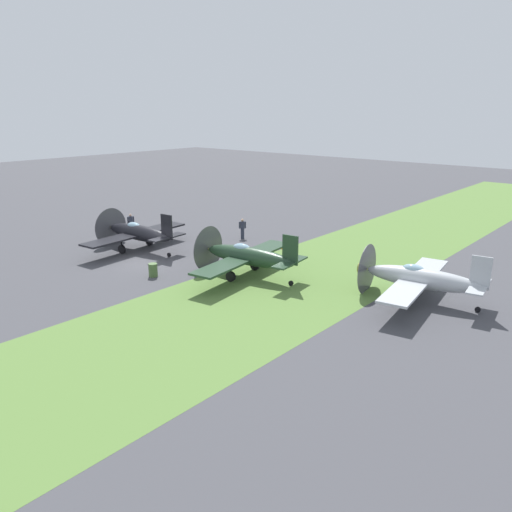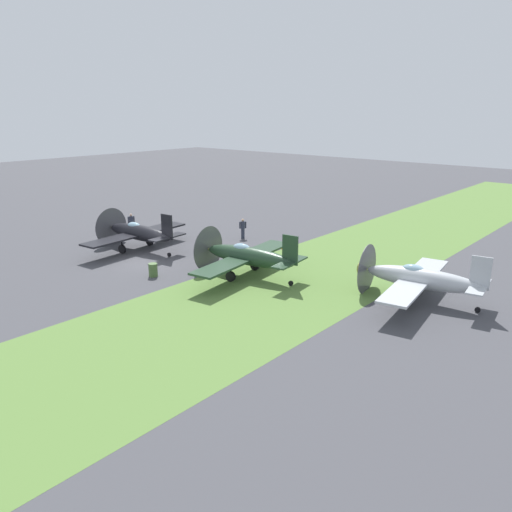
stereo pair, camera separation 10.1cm
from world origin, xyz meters
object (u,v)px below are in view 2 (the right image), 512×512
(ground_crew_chief, at_px, (243,228))
(ground_crew_mechanic, at_px, (131,223))
(fuel_drum, at_px, (153,270))
(runway_marker_cone, at_px, (283,246))
(airplane_trail, at_px, (420,278))
(airplane_wingman, at_px, (247,256))
(airplane_lead, at_px, (138,233))

(ground_crew_chief, distance_m, ground_crew_mechanic, 10.32)
(ground_crew_mechanic, height_order, fuel_drum, ground_crew_mechanic)
(fuel_drum, bearing_deg, runway_marker_cone, -11.87)
(airplane_trail, relative_size, ground_crew_mechanic, 5.46)
(ground_crew_mechanic, xyz_separation_m, fuel_drum, (-6.61, -11.38, -0.46))
(airplane_wingman, relative_size, fuel_drum, 10.75)
(fuel_drum, bearing_deg, airplane_lead, 60.55)
(ground_crew_mechanic, xyz_separation_m, runway_marker_cone, (4.54, -13.72, -0.69))
(runway_marker_cone, bearing_deg, fuel_drum, 168.13)
(ground_crew_mechanic, bearing_deg, fuel_drum, 81.62)
(airplane_wingman, distance_m, fuel_drum, 6.38)
(airplane_wingman, bearing_deg, ground_crew_mechanic, 73.78)
(ground_crew_chief, height_order, runway_marker_cone, ground_crew_chief)
(airplane_lead, height_order, airplane_trail, airplane_lead)
(airplane_wingman, xyz_separation_m, airplane_trail, (3.11, -10.56, -0.03))
(airplane_lead, height_order, runway_marker_cone, airplane_lead)
(airplane_trail, xyz_separation_m, fuel_drum, (-7.20, 15.35, -0.95))
(airplane_lead, relative_size, fuel_drum, 10.64)
(airplane_wingman, relative_size, ground_crew_chief, 5.59)
(airplane_lead, xyz_separation_m, airplane_wingman, (0.64, -10.90, 0.01))
(ground_crew_chief, xyz_separation_m, fuel_drum, (-11.55, -2.32, -0.46))
(airplane_lead, relative_size, airplane_trail, 1.01)
(ground_crew_chief, xyz_separation_m, ground_crew_mechanic, (-4.94, 9.06, 0.00))
(airplane_wingman, height_order, fuel_drum, airplane_wingman)
(airplane_trail, height_order, runway_marker_cone, airplane_trail)
(fuel_drum, bearing_deg, ground_crew_mechanic, 59.86)
(ground_crew_mechanic, bearing_deg, airplane_wingman, 102.91)
(airplane_lead, height_order, ground_crew_mechanic, airplane_lead)
(airplane_lead, xyz_separation_m, fuel_drum, (-3.44, -6.10, -0.97))
(airplane_wingman, height_order, runway_marker_cone, airplane_wingman)
(fuel_drum, relative_size, runway_marker_cone, 2.05)
(airplane_trail, bearing_deg, airplane_wingman, 98.01)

